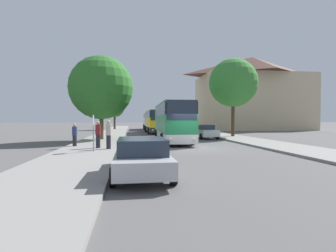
% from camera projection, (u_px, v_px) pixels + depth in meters
% --- Properties ---
extents(ground_plane, '(300.00, 300.00, 0.00)m').
position_uv_depth(ground_plane, '(192.00, 149.00, 18.56)').
color(ground_plane, '#565454').
rests_on(ground_plane, ground).
extents(sidewalk_left, '(4.00, 120.00, 0.15)m').
position_uv_depth(sidewalk_left, '(90.00, 150.00, 17.57)').
color(sidewalk_left, gray).
rests_on(sidewalk_left, ground_plane).
extents(sidewalk_right, '(4.00, 120.00, 0.15)m').
position_uv_depth(sidewalk_right, '(283.00, 146.00, 19.54)').
color(sidewalk_right, gray).
rests_on(sidewalk_right, ground_plane).
extents(building_right_background, '(20.64, 13.07, 14.80)m').
position_uv_depth(building_right_background, '(252.00, 93.00, 53.54)').
color(building_right_background, '#C6B28E').
rests_on(building_right_background, ground_plane).
extents(bus_front, '(2.96, 11.44, 3.55)m').
position_uv_depth(bus_front, '(172.00, 122.00, 24.62)').
color(bus_front, silver).
rests_on(bus_front, ground_plane).
extents(bus_middle, '(2.89, 10.22, 3.41)m').
position_uv_depth(bus_middle, '(156.00, 121.00, 39.82)').
color(bus_middle, '#2D2D2D').
rests_on(bus_middle, ground_plane).
extents(bus_rear, '(2.99, 12.09, 3.39)m').
position_uv_depth(bus_rear, '(151.00, 121.00, 53.18)').
color(bus_rear, '#2D519E').
rests_on(bus_rear, ground_plane).
extents(parked_car_left_curb, '(2.13, 4.62, 1.42)m').
position_uv_depth(parked_car_left_curb, '(142.00, 157.00, 9.63)').
color(parked_car_left_curb, '#B7B7BC').
rests_on(parked_car_left_curb, ground_plane).
extents(parked_car_right_near, '(2.10, 4.48, 1.50)m').
position_uv_depth(parked_car_right_near, '(205.00, 131.00, 28.63)').
color(parked_car_right_near, silver).
rests_on(parked_car_right_near, ground_plane).
extents(parked_car_right_far, '(2.28, 4.35, 1.42)m').
position_uv_depth(parked_car_right_far, '(184.00, 128.00, 39.75)').
color(parked_car_right_far, '#236B38').
rests_on(parked_car_right_far, ground_plane).
extents(bus_stop_sign, '(0.08, 0.45, 2.25)m').
position_uv_depth(bus_stop_sign, '(93.00, 128.00, 15.99)').
color(bus_stop_sign, gray).
rests_on(bus_stop_sign, sidewalk_left).
extents(pedestrian_waiting_near, '(0.36, 0.36, 1.83)m').
position_uv_depth(pedestrian_waiting_near, '(98.00, 134.00, 17.92)').
color(pedestrian_waiting_near, '#23232D').
rests_on(pedestrian_waiting_near, sidewalk_left).
extents(pedestrian_waiting_far, '(0.36, 0.36, 1.90)m').
position_uv_depth(pedestrian_waiting_far, '(109.00, 134.00, 17.32)').
color(pedestrian_waiting_far, '#23232D').
rests_on(pedestrian_waiting_far, sidewalk_left).
extents(pedestrian_walking_back, '(0.36, 0.36, 1.63)m').
position_uv_depth(pedestrian_walking_back, '(75.00, 135.00, 19.12)').
color(pedestrian_walking_back, '#23232D').
rests_on(pedestrian_walking_back, sidewalk_left).
extents(tree_left_near, '(6.19, 6.19, 8.14)m').
position_uv_depth(tree_left_near, '(101.00, 88.00, 25.54)').
color(tree_left_near, brown).
rests_on(tree_left_near, sidewalk_left).
extents(tree_left_far, '(4.02, 4.02, 6.40)m').
position_uv_depth(tree_left_far, '(115.00, 107.00, 51.84)').
color(tree_left_far, '#47331E').
rests_on(tree_left_far, sidewalk_left).
extents(tree_right_near, '(5.59, 5.59, 8.98)m').
position_uv_depth(tree_right_near, '(233.00, 83.00, 30.30)').
color(tree_right_near, '#47331E').
rests_on(tree_right_near, sidewalk_right).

